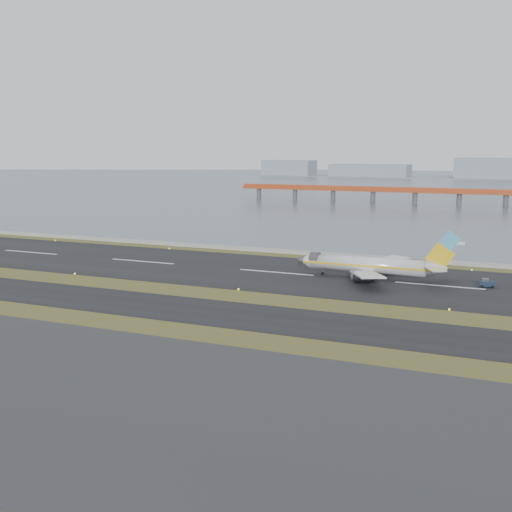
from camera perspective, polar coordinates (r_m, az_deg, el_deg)
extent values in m
plane|color=#3C4819|center=(135.18, -2.93, -3.70)|extent=(1000.00, 1000.00, 0.00)
cube|color=#2D2D30|center=(91.39, -18.81, -10.68)|extent=(1000.00, 50.00, 0.10)
cube|color=black|center=(124.86, -5.40, -4.81)|extent=(1000.00, 18.00, 0.10)
cube|color=black|center=(161.95, 1.82, -1.48)|extent=(1000.00, 45.00, 0.10)
cube|color=#969791|center=(189.63, 5.20, 0.23)|extent=(1000.00, 2.50, 1.00)
cube|color=#455563|center=(581.47, 17.90, 5.95)|extent=(1400.00, 800.00, 1.30)
cube|color=#A3401C|center=(370.45, 17.64, 5.40)|extent=(260.00, 5.00, 1.60)
cube|color=#A3401C|center=(370.36, 17.65, 5.63)|extent=(260.00, 0.40, 1.40)
cylinder|color=#4C4C51|center=(392.65, 3.50, 5.37)|extent=(2.80, 2.80, 7.00)
cylinder|color=#4C4C51|center=(370.75, 17.61, 4.71)|extent=(2.80, 2.80, 7.00)
cube|color=gray|center=(740.65, 19.20, 6.54)|extent=(1400.00, 80.00, 1.00)
cube|color=gray|center=(788.97, 2.97, 7.84)|extent=(60.00, 35.00, 18.00)
cube|color=gray|center=(759.44, 10.10, 7.50)|extent=(90.00, 35.00, 14.00)
cube|color=gray|center=(739.54, 20.02, 7.34)|extent=(70.00, 35.00, 22.00)
cylinder|color=silver|center=(155.71, 9.82, -0.76)|extent=(28.00, 3.80, 3.80)
cone|color=silver|center=(160.07, 4.39, -0.37)|extent=(3.20, 3.80, 3.80)
cone|color=silver|center=(152.70, 15.73, -1.07)|extent=(5.00, 3.80, 3.80)
cube|color=yellow|center=(153.88, 9.64, -0.88)|extent=(31.00, 0.06, 0.45)
cube|color=yellow|center=(157.55, 9.98, -0.65)|extent=(31.00, 0.06, 0.45)
cube|color=silver|center=(147.21, 9.84, -1.63)|extent=(11.31, 15.89, 1.66)
cube|color=silver|center=(163.51, 11.28, -0.57)|extent=(11.31, 15.89, 1.66)
cylinder|color=#3D3D43|center=(150.22, 9.43, -1.86)|extent=(4.20, 2.10, 2.10)
cylinder|color=#3D3D43|center=(161.68, 10.48, -1.09)|extent=(4.20, 2.10, 2.10)
cube|color=yellow|center=(152.11, 16.07, -0.01)|extent=(6.80, 0.35, 6.85)
cube|color=#4BAED5|center=(151.34, 16.85, 1.32)|extent=(4.85, 0.37, 4.90)
cube|color=silver|center=(148.86, 15.64, -1.13)|extent=(5.64, 6.80, 0.22)
cube|color=silver|center=(156.28, 16.04, -0.66)|extent=(5.64, 6.80, 0.22)
cylinder|color=black|center=(159.19, 5.94, -1.57)|extent=(0.80, 0.28, 0.80)
cylinder|color=black|center=(153.24, 10.08, -2.06)|extent=(1.00, 0.38, 1.00)
cylinder|color=black|center=(158.59, 10.56, -1.68)|extent=(1.00, 0.38, 1.00)
cube|color=#132136|center=(153.45, 19.84, -2.33)|extent=(3.43, 2.23, 1.20)
cube|color=#3D3D43|center=(153.27, 19.71, -2.03)|extent=(1.60, 1.69, 0.70)
cylinder|color=black|center=(152.69, 19.44, -2.57)|extent=(0.74, 0.40, 0.70)
cylinder|color=black|center=(154.26, 19.40, -2.45)|extent=(0.74, 0.40, 0.70)
cylinder|color=black|center=(152.87, 20.26, -2.61)|extent=(0.74, 0.40, 0.70)
cylinder|color=black|center=(154.44, 20.22, -2.49)|extent=(0.74, 0.40, 0.70)
cube|color=silver|center=(220.44, 17.19, 1.11)|extent=(7.20, 2.55, 0.91)
cube|color=silver|center=(220.57, 16.81, 1.35)|extent=(2.10, 1.72, 0.91)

